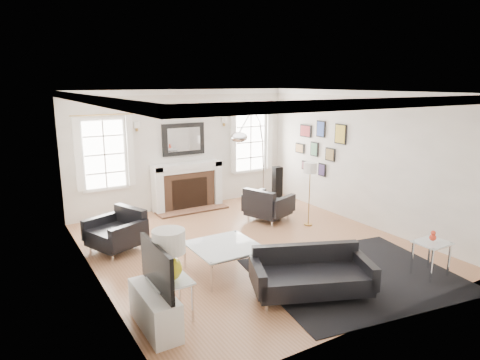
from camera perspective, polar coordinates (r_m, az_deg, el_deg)
floor at (r=8.04m, az=1.34°, el=-8.74°), size 6.00×6.00×0.00m
back_wall at (r=10.25m, az=-7.59°, el=4.05°), size 5.50×0.04×2.80m
front_wall at (r=5.42m, az=18.62°, el=-4.65°), size 5.50×0.04×2.80m
left_wall at (r=6.62m, az=-19.18°, el=-1.52°), size 0.04×6.00×2.80m
right_wall at (r=9.36m, az=15.81°, el=2.82°), size 0.04×6.00×2.80m
ceiling at (r=7.47m, az=1.46°, el=11.64°), size 5.50×6.00×0.02m
crown_molding at (r=7.47m, az=1.46°, el=11.18°), size 5.50×6.00×0.12m
fireplace at (r=10.23m, az=-6.98°, el=-0.86°), size 1.70×0.69×1.11m
mantel_mirror at (r=10.17m, az=-7.53°, el=5.40°), size 1.05×0.07×0.75m
window_left at (r=9.62m, az=-17.65°, el=3.31°), size 1.24×0.15×1.62m
window_right at (r=11.05m, az=1.38°, el=5.11°), size 1.24×0.15×1.62m
gallery_wall at (r=10.24m, az=10.48°, el=4.69°), size 0.04×1.73×1.29m
tv_unit at (r=5.54m, az=-11.25°, el=-15.86°), size 0.35×1.00×1.09m
area_rug at (r=7.10m, az=15.14°, el=-12.22°), size 3.35×2.93×0.01m
sofa at (r=6.30m, az=9.39°, el=-12.37°), size 1.84×1.34×0.55m
armchair_left at (r=8.03m, az=-15.93°, el=-6.68°), size 1.08×1.14×0.61m
armchair_right at (r=9.34m, az=3.59°, el=-3.42°), size 1.06×1.12×0.61m
coffee_table at (r=6.83m, az=-2.08°, el=-8.96°), size 1.03×1.03×0.46m
side_table_left at (r=5.64m, az=-9.24°, el=-13.98°), size 0.49×0.49×0.54m
nesting_table at (r=7.35m, az=24.18°, el=-8.39°), size 0.51×0.43×0.56m
gourd_lamp at (r=5.44m, az=-9.43°, el=-9.40°), size 0.41×0.41×0.66m
orange_vase at (r=7.28m, az=24.33°, el=-6.85°), size 0.10×0.10×0.17m
arc_floor_lamp at (r=9.43m, az=1.66°, el=2.75°), size 1.70×1.57×2.40m
stick_floor_lamp at (r=8.94m, az=9.34°, el=1.18°), size 0.27×0.27×1.35m
speaker_tower at (r=10.40m, az=4.99°, el=-0.88°), size 0.22×0.22×0.98m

